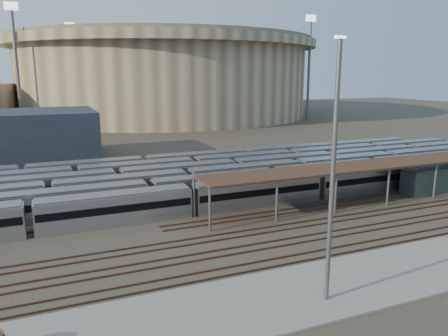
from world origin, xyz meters
name	(u,v)px	position (x,y,z in m)	size (l,w,h in m)	color
ground	(277,226)	(0.00, 0.00, 0.00)	(420.00, 420.00, 0.00)	#383026
apron	(315,290)	(-5.00, -15.00, 0.10)	(50.00, 9.00, 0.20)	gray
subway_trains	(204,178)	(-2.36, 18.50, 1.80)	(127.64, 23.90, 3.60)	#A4A3A8
inspection_shed	(399,163)	(22.00, 4.00, 4.98)	(60.30, 6.00, 5.30)	#595A5E
empty_tracks	(301,239)	(0.00, -5.00, 0.09)	(170.00, 9.62, 0.18)	#4C3323
stadium	(164,75)	(25.00, 140.00, 16.47)	(124.00, 124.00, 32.50)	tan
floodlight_0	(17,63)	(-30.00, 110.00, 20.65)	(4.00, 1.00, 38.40)	#595A5E
floodlight_2	(309,64)	(70.00, 100.00, 20.65)	(4.00, 1.00, 38.40)	#595A5E
floodlight_3	(73,65)	(-10.00, 160.00, 20.65)	(4.00, 1.00, 38.40)	#595A5E
teal_boxcar	(444,179)	(31.25, 4.00, 1.75)	(15.01, 2.90, 3.50)	#1C4644
yard_light_pole	(333,175)	(-5.12, -16.66, 10.23)	(0.81, 0.36, 19.90)	#595A5E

